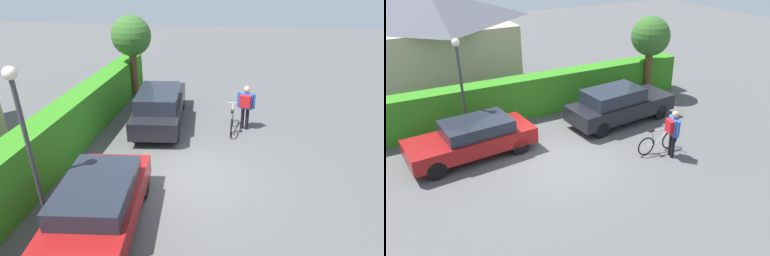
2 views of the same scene
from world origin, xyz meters
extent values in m
plane|color=#505050|center=(0.00, 0.00, 0.00)|extent=(60.00, 60.00, 0.00)
cube|color=#307F1C|center=(0.00, 4.24, 0.85)|extent=(15.99, 0.90, 1.70)
cube|color=maroon|center=(-2.73, 1.75, 0.59)|extent=(4.47, 2.19, 0.55)
cube|color=#1E232D|center=(-2.49, 1.77, 1.09)|extent=(2.44, 1.77, 0.43)
cylinder|color=black|center=(-1.35, 2.68, 0.32)|extent=(0.65, 0.24, 0.63)
cylinder|color=black|center=(-1.19, 1.11, 0.32)|extent=(0.65, 0.24, 0.63)
cube|color=black|center=(3.49, 1.75, 0.63)|extent=(4.72, 2.14, 0.64)
cube|color=#1E232D|center=(3.07, 1.71, 1.23)|extent=(2.51, 1.71, 0.55)
cylinder|color=black|center=(4.96, 2.66, 0.31)|extent=(0.64, 0.24, 0.63)
cylinder|color=black|center=(5.11, 1.16, 0.31)|extent=(0.64, 0.24, 0.63)
cylinder|color=black|center=(1.87, 2.34, 0.31)|extent=(0.64, 0.24, 0.63)
cylinder|color=black|center=(2.02, 0.84, 0.31)|extent=(0.64, 0.24, 0.63)
torus|color=black|center=(3.72, -1.09, 0.34)|extent=(0.69, 0.06, 0.69)
torus|color=black|center=(2.66, -1.08, 0.34)|extent=(0.69, 0.06, 0.69)
cylinder|color=silver|center=(3.39, -1.09, 0.61)|extent=(0.68, 0.04, 0.59)
cylinder|color=silver|center=(2.95, -1.08, 0.61)|extent=(0.26, 0.04, 0.57)
cylinder|color=silver|center=(3.26, -1.08, 0.86)|extent=(0.83, 0.04, 0.05)
cylinder|color=silver|center=(2.86, -1.08, 0.34)|extent=(0.40, 0.04, 0.05)
cylinder|color=silver|center=(3.72, -1.09, 0.62)|extent=(0.04, 0.04, 0.55)
cube|color=black|center=(2.84, -1.08, 0.92)|extent=(0.22, 0.10, 0.06)
cylinder|color=silver|center=(3.72, -1.09, 0.92)|extent=(0.03, 0.50, 0.03)
cylinder|color=black|center=(3.42, -1.48, 0.43)|extent=(0.13, 0.13, 0.85)
cylinder|color=black|center=(3.38, -1.65, 0.43)|extent=(0.13, 0.13, 0.85)
cube|color=#3359B2|center=(3.40, -1.56, 1.15)|extent=(0.31, 0.53, 0.60)
sphere|color=tan|center=(3.40, -1.56, 1.60)|extent=(0.23, 0.23, 0.23)
cylinder|color=#3359B2|center=(3.47, -1.27, 1.17)|extent=(0.09, 0.09, 0.57)
cylinder|color=#3359B2|center=(3.33, -1.85, 1.17)|extent=(0.09, 0.09, 0.57)
cube|color=red|center=(3.24, -1.53, 1.18)|extent=(0.25, 0.42, 0.46)
cylinder|color=#38383D|center=(-2.53, 3.17, 1.80)|extent=(0.10, 0.10, 3.59)
sphere|color=#F2EDCC|center=(-2.53, 3.17, 3.71)|extent=(0.28, 0.28, 0.28)
cylinder|color=brown|center=(6.31, 3.68, 1.18)|extent=(0.36, 0.36, 2.36)
sphere|color=#336326|center=(6.31, 3.68, 2.90)|extent=(1.81, 1.81, 1.81)
camera|label=1|loc=(-7.96, -1.16, 5.44)|focal=29.94mm
camera|label=2|loc=(-5.21, -10.60, 6.89)|focal=36.72mm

